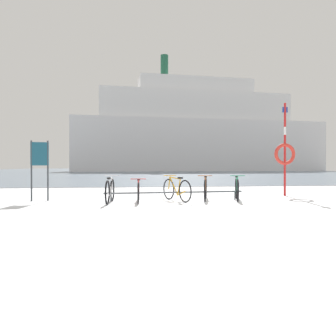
% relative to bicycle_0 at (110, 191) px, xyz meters
% --- Properties ---
extents(ground, '(80.00, 132.00, 0.08)m').
position_rel_bicycle_0_xyz_m(ground, '(2.62, 50.97, -0.42)').
color(ground, white).
extents(bike_rack, '(4.51, 0.35, 0.31)m').
position_rel_bicycle_0_xyz_m(bike_rack, '(2.05, 0.26, -0.11)').
color(bike_rack, '#4C5156').
rests_on(bike_rack, ground).
extents(bicycle_0, '(0.46, 1.67, 0.84)m').
position_rel_bicycle_0_xyz_m(bicycle_0, '(0.00, 0.00, 0.00)').
color(bicycle_0, black).
rests_on(bicycle_0, ground).
extents(bicycle_1, '(0.46, 1.65, 0.75)m').
position_rel_bicycle_0_xyz_m(bicycle_1, '(0.87, 0.17, -0.03)').
color(bicycle_1, black).
rests_on(bicycle_1, ground).
extents(bicycle_2, '(0.74, 1.58, 0.82)m').
position_rel_bicycle_0_xyz_m(bicycle_2, '(2.09, 0.26, -0.00)').
color(bicycle_2, black).
rests_on(bicycle_2, ground).
extents(bicycle_3, '(0.59, 1.70, 0.83)m').
position_rel_bicycle_0_xyz_m(bicycle_3, '(3.09, 0.46, -0.00)').
color(bicycle_3, black).
rests_on(bicycle_3, ground).
extents(bicycle_4, '(0.62, 1.70, 0.83)m').
position_rel_bicycle_0_xyz_m(bicycle_4, '(4.12, 0.30, -0.00)').
color(bicycle_4, black).
rests_on(bicycle_4, ground).
extents(info_sign, '(0.55, 0.11, 1.94)m').
position_rel_bicycle_0_xyz_m(info_sign, '(-2.28, 0.77, 0.94)').
color(info_sign, '#33383D').
rests_on(info_sign, ground).
extents(rescue_post, '(0.82, 0.12, 3.49)m').
position_rel_bicycle_0_xyz_m(rescue_post, '(6.40, 1.53, 1.27)').
color(rescue_post, red).
rests_on(rescue_post, ground).
extents(ferry_ship, '(52.42, 12.21, 23.58)m').
position_rel_bicycle_0_xyz_m(ferry_ship, '(14.87, 55.41, 7.53)').
color(ferry_ship, white).
rests_on(ferry_ship, ground).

